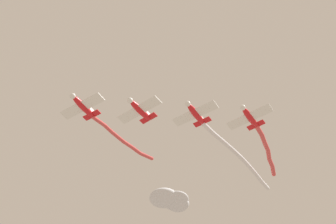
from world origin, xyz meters
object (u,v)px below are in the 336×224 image
at_px(airplane_slot, 250,117).
at_px(airplane_left_wing, 140,110).
at_px(airplane_lead, 83,106).
at_px(airplane_right_wing, 195,113).

bearing_deg(airplane_slot, airplane_left_wing, -49.59).
bearing_deg(airplane_lead, airplane_slot, 128.07).
bearing_deg(airplane_left_wing, airplane_right_wing, 132.29).
xyz_separation_m(airplane_left_wing, airplane_slot, (-6.51, 16.73, 0.50)).
height_order(airplane_left_wing, airplane_right_wing, airplane_right_wing).
bearing_deg(airplane_slot, airplane_lead, -49.57).
distance_m(airplane_left_wing, airplane_right_wing, 8.98).
bearing_deg(airplane_right_wing, airplane_slot, 128.67).
relative_size(airplane_lead, airplane_right_wing, 1.00).
bearing_deg(airplane_left_wing, airplane_lead, -47.63).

